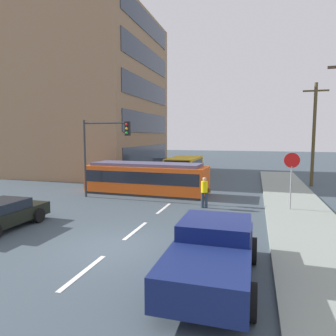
{
  "coord_description": "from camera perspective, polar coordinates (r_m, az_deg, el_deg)",
  "views": [
    {
      "loc": [
        4.62,
        -9.42,
        3.89
      ],
      "look_at": [
        -0.81,
        9.7,
        1.78
      ],
      "focal_mm": 32.84,
      "sensor_mm": 36.0,
      "label": 1
    }
  ],
  "objects": [
    {
      "name": "lane_stripe_2",
      "position": [
        16.55,
        -0.79,
        -7.5
      ],
      "size": [
        0.16,
        2.4,
        0.01
      ],
      "primitive_type": "cube",
      "color": "silver",
      "rests_on": "ground"
    },
    {
      "name": "city_bus",
      "position": [
        28.93,
        3.07,
        0.45
      ],
      "size": [
        2.59,
        5.72,
        1.84
      ],
      "color": "gold",
      "rests_on": "ground"
    },
    {
      "name": "lane_stripe_1",
      "position": [
        12.91,
        -5.99,
        -11.47
      ],
      "size": [
        0.16,
        2.4,
        0.01
      ],
      "primitive_type": "cube",
      "color": "silver",
      "rests_on": "ground"
    },
    {
      "name": "corner_building",
      "position": [
        34.37,
        -15.58,
        12.72
      ],
      "size": [
        14.5,
        14.35,
        16.0
      ],
      "color": "#937151",
      "rests_on": "ground"
    },
    {
      "name": "pedestrian_crossing",
      "position": [
        16.62,
        6.8,
        -4.18
      ],
      "size": [
        0.51,
        0.36,
        1.67
      ],
      "color": "#293747",
      "rests_on": "ground"
    },
    {
      "name": "lane_stripe_4",
      "position": [
        31.75,
        7.38,
        -1.01
      ],
      "size": [
        0.16,
        2.4,
        0.01
      ],
      "primitive_type": "cube",
      "color": "silver",
      "rests_on": "ground"
    },
    {
      "name": "sidewalk_curb_right",
      "position": [
        16.03,
        23.45,
        -8.22
      ],
      "size": [
        3.2,
        36.0,
        0.14
      ],
      "primitive_type": "cube",
      "color": "gray",
      "rests_on": "ground"
    },
    {
      "name": "parked_sedan_far",
      "position": [
        31.67,
        -1.9,
        0.15
      ],
      "size": [
        2.08,
        4.46,
        1.19
      ],
      "color": "silver",
      "rests_on": "ground"
    },
    {
      "name": "lane_stripe_0",
      "position": [
        9.56,
        -15.41,
        -18.12
      ],
      "size": [
        0.16,
        2.4,
        0.01
      ],
      "primitive_type": "cube",
      "color": "silver",
      "rests_on": "ground"
    },
    {
      "name": "lane_stripe_3",
      "position": [
        25.88,
        5.41,
        -2.59
      ],
      "size": [
        0.16,
        2.4,
        0.01
      ],
      "primitive_type": "cube",
      "color": "silver",
      "rests_on": "ground"
    },
    {
      "name": "stop_sign",
      "position": [
        16.7,
        21.95,
        -0.19
      ],
      "size": [
        0.76,
        0.07,
        2.88
      ],
      "color": "gray",
      "rests_on": "sidewalk_curb_right"
    },
    {
      "name": "pickup_truck_parked",
      "position": [
        8.56,
        8.32,
        -15.16
      ],
      "size": [
        2.28,
        5.0,
        1.55
      ],
      "color": "navy",
      "rests_on": "ground"
    },
    {
      "name": "traffic_light_mast",
      "position": [
        19.33,
        -12.03,
        4.56
      ],
      "size": [
        3.13,
        0.33,
        4.84
      ],
      "color": "#333333",
      "rests_on": "ground"
    },
    {
      "name": "parked_sedan_furthest",
      "position": [
        37.76,
        0.9,
        1.11
      ],
      "size": [
        2.0,
        4.39,
        1.19
      ],
      "color": "#1F4093",
      "rests_on": "ground"
    },
    {
      "name": "ground_plane",
      "position": [
        20.33,
        2.45,
        -4.96
      ],
      "size": [
        120.0,
        120.0,
        0.0
      ],
      "primitive_type": "plane",
      "color": "#3C4953"
    },
    {
      "name": "utility_pole_mid",
      "position": [
        25.85,
        25.45,
        5.92
      ],
      "size": [
        1.8,
        0.24,
        7.81
      ],
      "color": "#4D4124",
      "rests_on": "ground"
    },
    {
      "name": "parked_sedan_mid",
      "position": [
        25.54,
        -8.11,
        -1.33
      ],
      "size": [
        2.17,
        4.26,
        1.19
      ],
      "color": "black",
      "rests_on": "ground"
    },
    {
      "name": "parked_sedan_near",
      "position": [
        14.65,
        -28.75,
        -7.57
      ],
      "size": [
        1.95,
        4.14,
        1.19
      ],
      "color": "black",
      "rests_on": "ground"
    },
    {
      "name": "streetcar_tram",
      "position": [
        20.58,
        -4.0,
        -1.81
      ],
      "size": [
        8.2,
        2.87,
        2.07
      ],
      "color": "#DF5216",
      "rests_on": "ground"
    }
  ]
}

